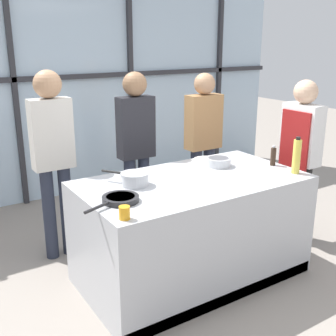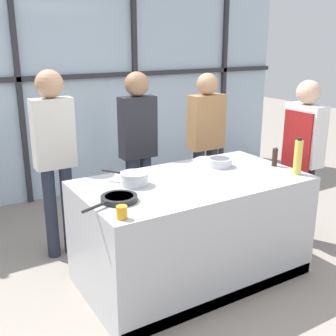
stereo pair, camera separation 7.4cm
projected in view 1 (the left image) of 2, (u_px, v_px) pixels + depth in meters
The scene contains 14 objects.
ground_plane at pixel (191, 274), 3.72m from camera, with size 18.00×18.00×0.00m, color gray.
back_window_wall at pixel (76, 87), 5.37m from camera, with size 6.40×0.10×2.80m.
demo_island at pixel (192, 229), 3.59m from camera, with size 1.88×1.03×0.89m.
chef at pixel (300, 152), 4.12m from camera, with size 0.23×0.39×1.63m.
spectator_far_left at pixel (53, 151), 3.76m from camera, with size 0.36×0.24×1.75m.
spectator_center_left at pixel (136, 142), 4.21m from camera, with size 0.36×0.24×1.70m.
spectator_center_right at pixel (203, 137), 4.66m from camera, with size 0.40×0.23×1.65m.
frying_pan at pixel (120, 199), 2.97m from camera, with size 0.45×0.27×0.04m.
saucepan at pixel (134, 179), 3.30m from camera, with size 0.28×0.37×0.10m.
white_plate at pixel (206, 160), 3.99m from camera, with size 0.24×0.24×0.01m, color white.
mixing_bowl at pixel (218, 162), 3.81m from camera, with size 0.23×0.23×0.08m.
oil_bottle at pixel (297, 156), 3.57m from camera, with size 0.07×0.07×0.32m.
pepper_grinder at pixel (273, 156), 3.82m from camera, with size 0.05×0.05×0.19m.
juice_glass_near at pixel (124, 213), 2.68m from camera, with size 0.07×0.07×0.09m, color orange.
Camera 1 is at (-1.94, -2.65, 1.99)m, focal length 45.00 mm.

